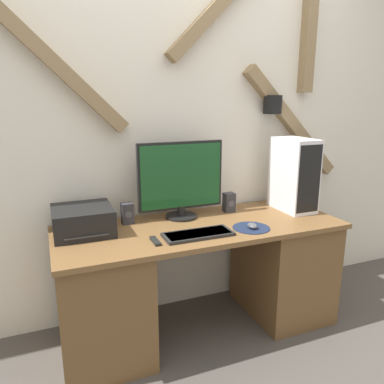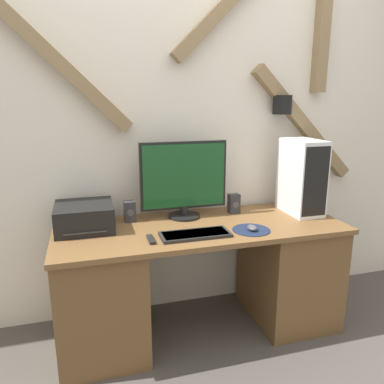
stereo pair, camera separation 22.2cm
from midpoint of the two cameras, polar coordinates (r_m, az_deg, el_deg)
ground_plane at (r=2.37m, az=6.90°, el=-24.31°), size 12.00×12.00×0.00m
wall_back at (r=2.54m, az=1.65°, el=11.64°), size 6.40×0.18×2.70m
desk at (r=2.43m, az=4.06°, el=-12.81°), size 1.75×0.67×0.72m
monitor at (r=2.38m, az=1.41°, el=2.02°), size 0.56×0.21×0.49m
keyboard at (r=2.12m, az=3.50°, el=-6.50°), size 0.40×0.16×0.02m
mousepad at (r=2.26m, az=11.83°, el=-5.72°), size 0.22×0.22×0.00m
mouse at (r=2.24m, az=11.99°, el=-5.42°), size 0.05×0.08×0.03m
computer_tower at (r=2.62m, az=18.75°, el=2.17°), size 0.19×0.33×0.49m
printer at (r=2.26m, az=-13.40°, el=-3.76°), size 0.33×0.33×0.15m
speaker_left at (r=2.36m, az=-6.85°, el=-2.98°), size 0.07×0.07×0.13m
speaker_right at (r=2.55m, az=8.87°, el=-1.77°), size 0.07×0.07×0.13m
remote_control at (r=2.05m, az=-3.19°, el=-7.30°), size 0.03×0.12×0.02m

